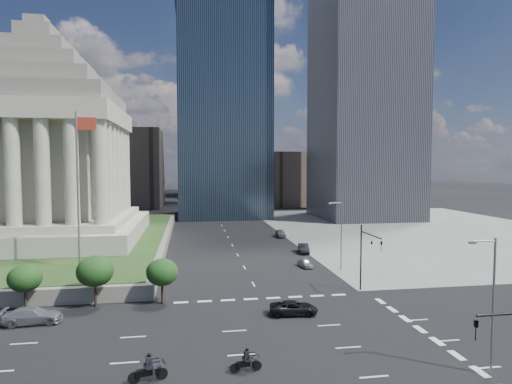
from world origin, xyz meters
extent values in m
plane|color=black|center=(0.00, 100.00, 0.00)|extent=(500.00, 500.00, 0.00)
cube|color=slate|center=(46.00, 60.00, 0.01)|extent=(68.00, 90.00, 0.03)
cylinder|color=slate|center=(-22.00, 24.00, 11.90)|extent=(0.24, 0.24, 20.00)
cube|color=#9D301C|center=(-20.80, 24.00, 20.40)|extent=(2.40, 0.05, 1.60)
cube|color=black|center=(2.00, 95.00, 30.00)|extent=(26.00, 26.00, 60.00)
cube|color=gray|center=(8.00, 185.00, 95.00)|extent=(40.00, 40.00, 190.00)
cube|color=black|center=(42.00, 85.00, 50.00)|extent=(26.00, 28.00, 100.00)
cube|color=brown|center=(32.00, 130.00, 10.00)|extent=(20.00, 30.00, 20.00)
cube|color=brown|center=(-30.00, 130.00, 14.00)|extent=(24.00, 30.00, 28.00)
cube|color=black|center=(7.00, -13.00, 6.40)|extent=(0.30, 0.30, 1.10)
cylinder|color=black|center=(12.50, 15.50, 4.00)|extent=(0.18, 0.18, 8.00)
cylinder|color=black|center=(12.50, 12.75, 7.20)|extent=(0.14, 5.50, 0.14)
cube|color=black|center=(12.50, 10.00, 6.40)|extent=(0.30, 0.30, 1.10)
cylinder|color=slate|center=(13.50, -6.00, 5.00)|extent=(0.16, 0.16, 10.00)
cylinder|color=slate|center=(12.60, -6.00, 9.80)|extent=(1.80, 0.12, 0.12)
cube|color=slate|center=(11.70, -6.00, 9.70)|extent=(0.50, 0.22, 0.14)
cylinder|color=slate|center=(13.50, 25.00, 5.00)|extent=(0.16, 0.16, 10.00)
cylinder|color=slate|center=(12.60, 25.00, 9.80)|extent=(1.80, 0.12, 0.12)
cube|color=slate|center=(11.70, 25.00, 9.70)|extent=(0.50, 0.22, 0.14)
imported|color=black|center=(2.40, 8.38, 0.68)|extent=(2.68, 5.07, 1.36)
imported|color=slate|center=(-22.91, 9.80, 0.78)|extent=(5.53, 2.56, 1.56)
imported|color=#979A9F|center=(9.00, 27.80, 0.61)|extent=(3.73, 1.83, 1.22)
imported|color=black|center=(11.50, 38.01, 0.77)|extent=(2.33, 4.86, 1.54)
imported|color=#53565A|center=(10.98, 54.63, 0.78)|extent=(1.98, 4.62, 1.56)
camera|label=1|loc=(-7.95, -33.06, 15.15)|focal=30.00mm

